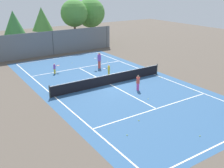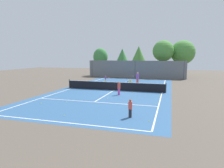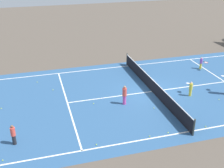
% 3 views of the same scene
% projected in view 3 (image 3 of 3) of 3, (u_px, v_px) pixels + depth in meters
% --- Properties ---
extents(ground_plane, '(80.00, 80.00, 0.00)m').
position_uv_depth(ground_plane, '(152.00, 92.00, 21.62)').
color(ground_plane, brown).
extents(court_surface, '(13.00, 25.00, 0.01)m').
position_uv_depth(court_surface, '(152.00, 92.00, 21.62)').
color(court_surface, '#2D5684').
rests_on(court_surface, ground_plane).
extents(tennis_net, '(11.90, 0.10, 1.10)m').
position_uv_depth(tennis_net, '(152.00, 85.00, 21.41)').
color(tennis_net, '#333833').
rests_on(tennis_net, ground_plane).
extents(player_1, '(0.30, 0.30, 1.39)m').
position_uv_depth(player_1, '(125.00, 95.00, 19.58)').
color(player_1, '#D14799').
rests_on(player_1, ground_plane).
extents(player_2, '(0.26, 0.26, 1.22)m').
position_uv_depth(player_2, '(13.00, 135.00, 15.50)').
color(player_2, '#232328').
rests_on(player_2, ground_plane).
extents(player_3, '(0.81, 0.52, 1.10)m').
position_uv_depth(player_3, '(201.00, 63.00, 25.53)').
color(player_3, yellow).
rests_on(player_3, ground_plane).
extents(player_4, '(0.82, 0.36, 1.13)m').
position_uv_depth(player_4, '(191.00, 88.00, 20.77)').
color(player_4, yellow).
rests_on(player_4, ground_plane).
extents(tennis_ball_0, '(0.07, 0.07, 0.07)m').
position_uv_depth(tennis_ball_0, '(96.00, 145.00, 15.66)').
color(tennis_ball_0, '#CCE533').
rests_on(tennis_ball_0, ground_plane).
extents(tennis_ball_1, '(0.07, 0.07, 0.07)m').
position_uv_depth(tennis_ball_1, '(53.00, 90.00, 21.80)').
color(tennis_ball_1, '#CCE533').
rests_on(tennis_ball_1, ground_plane).
extents(tennis_ball_2, '(0.07, 0.07, 0.07)m').
position_uv_depth(tennis_ball_2, '(153.00, 90.00, 21.81)').
color(tennis_ball_2, '#CCE533').
rests_on(tennis_ball_2, ground_plane).
extents(tennis_ball_3, '(0.07, 0.07, 0.07)m').
position_uv_depth(tennis_ball_3, '(3.00, 160.00, 14.49)').
color(tennis_ball_3, '#CCE533').
rests_on(tennis_ball_3, ground_plane).
extents(tennis_ball_5, '(0.07, 0.07, 0.07)m').
position_uv_depth(tennis_ball_5, '(168.00, 133.00, 16.68)').
color(tennis_ball_5, '#CCE533').
rests_on(tennis_ball_5, ground_plane).
extents(tennis_ball_6, '(0.07, 0.07, 0.07)m').
position_uv_depth(tennis_ball_6, '(154.00, 108.00, 19.28)').
color(tennis_ball_6, '#CCE533').
rests_on(tennis_ball_6, ground_plane).
extents(tennis_ball_7, '(0.07, 0.07, 0.07)m').
position_uv_depth(tennis_ball_7, '(1.00, 108.00, 19.27)').
color(tennis_ball_7, '#CCE533').
rests_on(tennis_ball_7, ground_plane).
extents(tennis_ball_8, '(0.07, 0.07, 0.07)m').
position_uv_depth(tennis_ball_8, '(150.00, 136.00, 16.36)').
color(tennis_ball_8, '#CCE533').
rests_on(tennis_ball_8, ground_plane).
extents(tennis_ball_10, '(0.07, 0.07, 0.07)m').
position_uv_depth(tennis_ball_10, '(37.00, 82.00, 23.10)').
color(tennis_ball_10, '#CCE533').
rests_on(tennis_ball_10, ground_plane).
extents(tennis_ball_11, '(0.07, 0.07, 0.07)m').
position_uv_depth(tennis_ball_11, '(94.00, 104.00, 19.85)').
color(tennis_ball_11, '#CCE533').
rests_on(tennis_ball_11, ground_plane).
extents(tennis_ball_12, '(0.07, 0.07, 0.07)m').
position_uv_depth(tennis_ball_12, '(219.00, 100.00, 20.39)').
color(tennis_ball_12, '#CCE533').
rests_on(tennis_ball_12, ground_plane).
extents(tennis_ball_13, '(0.07, 0.07, 0.07)m').
position_uv_depth(tennis_ball_13, '(206.00, 127.00, 17.26)').
color(tennis_ball_13, '#CCE533').
rests_on(tennis_ball_13, ground_plane).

